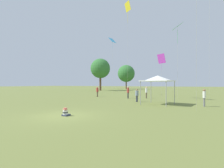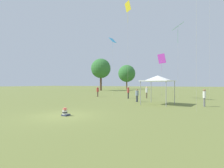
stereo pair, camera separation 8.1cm
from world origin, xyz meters
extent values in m
plane|color=olive|center=(0.00, 0.00, 0.00)|extent=(300.00, 300.00, 0.00)
cube|color=#383D56|center=(0.24, 0.07, 0.05)|extent=(0.41, 0.51, 0.10)
cylinder|color=white|center=(0.24, -0.02, 0.24)|extent=(0.33, 0.33, 0.28)
cylinder|color=black|center=(0.24, -0.02, 0.24)|extent=(0.34, 0.34, 0.08)
sphere|color=#DBAD89|center=(0.24, -0.02, 0.47)|extent=(0.21, 0.21, 0.21)
cylinder|color=#E0665B|center=(0.24, -0.02, 0.47)|extent=(0.35, 0.35, 0.01)
cylinder|color=#E0665B|center=(0.24, -0.02, 0.51)|extent=(0.21, 0.21, 0.09)
cylinder|color=brown|center=(1.41, 16.94, 0.44)|extent=(0.26, 0.26, 0.88)
cylinder|color=silver|center=(1.41, 16.94, 1.23)|extent=(0.47, 0.47, 0.70)
sphere|color=#DBAD89|center=(1.41, 16.94, 1.67)|extent=(0.24, 0.24, 0.24)
cylinder|color=#282D42|center=(1.75, 11.21, 0.38)|extent=(0.31, 0.31, 0.77)
cylinder|color=gray|center=(1.75, 11.21, 1.07)|extent=(0.55, 0.55, 0.61)
sphere|color=#A37556|center=(1.75, 11.21, 1.47)|extent=(0.21, 0.21, 0.21)
cylinder|color=slate|center=(9.02, 9.71, 0.42)|extent=(0.17, 0.17, 0.83)
cylinder|color=silver|center=(9.02, 9.71, 1.17)|extent=(0.31, 0.31, 0.66)
sphere|color=brown|center=(9.02, 9.71, 1.59)|extent=(0.23, 0.23, 0.23)
cylinder|color=brown|center=(-7.01, 16.45, 0.43)|extent=(0.30, 0.30, 0.86)
cylinder|color=#B23833|center=(-7.01, 16.45, 1.20)|extent=(0.55, 0.55, 0.68)
sphere|color=tan|center=(-7.01, 16.45, 1.64)|extent=(0.23, 0.23, 0.23)
cylinder|color=black|center=(-0.98, 15.34, 0.45)|extent=(0.26, 0.26, 0.90)
cylinder|color=#B23833|center=(-0.98, 15.34, 1.25)|extent=(0.48, 0.48, 0.71)
sphere|color=#DBAD89|center=(-0.98, 15.34, 1.71)|extent=(0.24, 0.24, 0.24)
cube|color=white|center=(4.60, 9.56, 2.52)|extent=(3.50, 3.50, 0.08)
cone|color=white|center=(4.60, 9.56, 2.83)|extent=(3.33, 3.33, 0.54)
cylinder|color=#99999E|center=(3.50, 11.14, 1.24)|extent=(0.07, 0.07, 2.48)
cylinder|color=#99999E|center=(6.18, 10.67, 1.24)|extent=(0.07, 0.07, 2.48)
cylinder|color=#99999E|center=(3.03, 8.45, 1.24)|extent=(0.07, 0.07, 2.48)
cylinder|color=#99999E|center=(5.71, 7.98, 1.24)|extent=(0.07, 0.07, 2.48)
cube|color=yellow|center=(-0.14, 12.99, 12.80)|extent=(1.15, 1.03, 1.17)
cylinder|color=yellow|center=(-0.14, 12.99, 11.47)|extent=(0.02, 0.02, 1.82)
cylinder|color=#BCB7A8|center=(-0.14, 12.99, 6.40)|extent=(0.01, 0.01, 12.79)
cube|color=#B738C6|center=(3.42, 18.24, 6.12)|extent=(1.45, 1.19, 1.42)
cylinder|color=#B738C6|center=(3.42, 18.24, 4.94)|extent=(0.02, 0.02, 1.34)
cylinder|color=#BCB7A8|center=(3.42, 18.24, 3.06)|extent=(0.01, 0.01, 6.12)
cube|color=green|center=(5.70, 19.08, 11.05)|extent=(1.78, 1.89, 0.91)
cylinder|color=green|center=(5.70, 19.08, 9.48)|extent=(0.02, 0.02, 2.09)
cylinder|color=#BCB7A8|center=(5.70, 19.08, 5.53)|extent=(0.01, 0.01, 11.04)
cylinder|color=#BCB7A8|center=(9.73, 14.86, 7.55)|extent=(0.01, 0.01, 15.09)
cylinder|color=#BCB7A8|center=(8.34, 6.26, 6.89)|extent=(0.01, 0.01, 13.76)
cube|color=#339EDB|center=(-7.32, 22.97, 11.21)|extent=(1.29, 1.64, 1.08)
cylinder|color=#339EDB|center=(-7.32, 22.97, 10.08)|extent=(0.02, 0.02, 1.24)
cylinder|color=#BCB7A8|center=(-7.32, 22.97, 5.61)|extent=(0.01, 0.01, 11.21)
cylinder|color=brown|center=(-18.65, 59.83, 2.33)|extent=(0.54, 0.54, 4.67)
sphere|color=#337033|center=(-18.65, 59.83, 6.66)|extent=(7.24, 7.24, 7.24)
cylinder|color=brown|center=(-20.55, 41.10, 2.80)|extent=(0.66, 0.66, 5.60)
sphere|color=#337033|center=(-20.55, 41.10, 7.39)|extent=(6.52, 6.52, 6.52)
camera|label=1|loc=(8.38, -9.39, 2.20)|focal=28.00mm
camera|label=2|loc=(8.45, -9.35, 2.20)|focal=28.00mm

